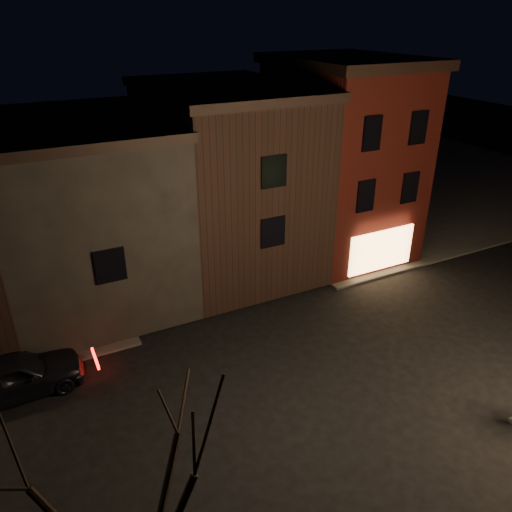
{
  "coord_description": "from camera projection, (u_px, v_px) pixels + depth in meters",
  "views": [
    {
      "loc": [
        -8.54,
        -12.51,
        12.63
      ],
      "look_at": [
        0.19,
        4.57,
        3.2
      ],
      "focal_mm": 35.0,
      "sensor_mm": 36.0,
      "label": 1
    }
  ],
  "objects": [
    {
      "name": "ground",
      "position": [
        306.0,
        379.0,
        19.06
      ],
      "size": [
        120.0,
        120.0,
        0.0
      ],
      "primitive_type": "plane",
      "color": "black",
      "rests_on": "ground"
    },
    {
      "name": "sidewalk_far_right",
      "position": [
        378.0,
        173.0,
        43.18
      ],
      "size": [
        30.0,
        30.0,
        0.12
      ],
      "primitive_type": "cube",
      "color": "#2D2B28",
      "rests_on": "ground"
    },
    {
      "name": "corner_building",
      "position": [
        341.0,
        157.0,
        27.52
      ],
      "size": [
        6.5,
        8.5,
        10.5
      ],
      "color": "#4B120D",
      "rests_on": "ground"
    },
    {
      "name": "row_building_a",
      "position": [
        227.0,
        178.0,
        25.93
      ],
      "size": [
        7.3,
        10.3,
        9.4
      ],
      "color": "black",
      "rests_on": "ground"
    },
    {
      "name": "row_building_b",
      "position": [
        84.0,
        210.0,
        23.19
      ],
      "size": [
        7.8,
        10.3,
        8.4
      ],
      "color": "black",
      "rests_on": "ground"
    },
    {
      "name": "parked_car_a",
      "position": [
        13.0,
        376.0,
        17.96
      ],
      "size": [
        4.87,
        2.09,
        1.64
      ],
      "primitive_type": "imported",
      "rotation": [
        0.0,
        0.0,
        1.6
      ],
      "color": "black",
      "rests_on": "ground"
    }
  ]
}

